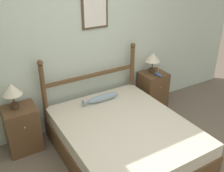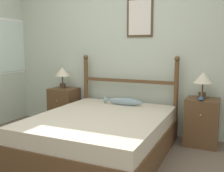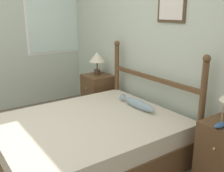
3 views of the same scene
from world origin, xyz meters
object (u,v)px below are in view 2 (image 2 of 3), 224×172
(table_lamp_left, at_px, (62,73))
(model_boat, at_px, (201,98))
(nightstand_left, at_px, (64,107))
(bed, at_px, (101,134))
(nightstand_right, at_px, (202,122))
(fish_pillow, at_px, (123,101))
(table_lamp_right, at_px, (203,79))

(table_lamp_left, distance_m, model_boat, 2.32)
(model_boat, bearing_deg, nightstand_left, 176.81)
(bed, distance_m, nightstand_right, 1.41)
(nightstand_right, bearing_deg, nightstand_left, 180.00)
(bed, relative_size, fish_pillow, 3.22)
(nightstand_left, bearing_deg, nightstand_right, 0.00)
(table_lamp_right, relative_size, model_boat, 1.77)
(nightstand_right, xyz_separation_m, table_lamp_right, (-0.02, 0.04, 0.59))
(table_lamp_right, xyz_separation_m, fish_pillow, (-1.10, -0.19, -0.37))
(model_boat, relative_size, fish_pillow, 0.34)
(nightstand_left, height_order, nightstand_right, same)
(table_lamp_left, distance_m, table_lamp_right, 2.30)
(nightstand_right, bearing_deg, table_lamp_left, 179.43)
(bed, relative_size, nightstand_right, 2.95)
(table_lamp_right, bearing_deg, fish_pillow, -170.33)
(model_boat, height_order, fish_pillow, model_boat)
(nightstand_left, xyz_separation_m, table_lamp_left, (-0.04, 0.02, 0.59))
(nightstand_left, xyz_separation_m, table_lamp_right, (2.26, 0.04, 0.59))
(table_lamp_right, relative_size, fish_pillow, 0.60)
(bed, bearing_deg, nightstand_left, 144.07)
(nightstand_left, relative_size, fish_pillow, 1.09)
(nightstand_right, distance_m, table_lamp_right, 0.59)
(bed, bearing_deg, table_lamp_right, 37.48)
(nightstand_right, height_order, fish_pillow, nightstand_right)
(bed, distance_m, table_lamp_left, 1.60)
(table_lamp_left, relative_size, model_boat, 1.77)
(nightstand_right, bearing_deg, fish_pillow, -172.28)
(nightstand_left, bearing_deg, bed, -35.93)
(nightstand_left, bearing_deg, table_lamp_left, 148.20)
(nightstand_right, distance_m, table_lamp_left, 2.39)
(nightstand_left, bearing_deg, model_boat, -3.19)
(nightstand_left, distance_m, model_boat, 2.30)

